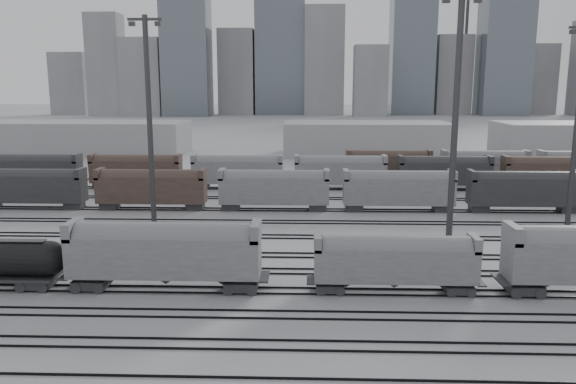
{
  "coord_description": "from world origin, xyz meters",
  "views": [
    {
      "loc": [
        -4.57,
        -43.6,
        17.08
      ],
      "look_at": [
        -6.84,
        24.51,
        4.0
      ],
      "focal_mm": 35.0,
      "sensor_mm": 36.0,
      "label": 1
    }
  ],
  "objects": [
    {
      "name": "ground",
      "position": [
        0.0,
        0.0,
        0.0
      ],
      "size": [
        900.0,
        900.0,
        0.0
      ],
      "primitive_type": "plane",
      "color": "silver",
      "rests_on": "ground"
    },
    {
      "name": "tracks",
      "position": [
        0.0,
        17.5,
        0.08
      ],
      "size": [
        220.0,
        71.5,
        0.16
      ],
      "color": "black",
      "rests_on": "ground"
    },
    {
      "name": "hopper_car_a",
      "position": [
        -16.36,
        1.0,
        3.55
      ],
      "size": [
        16.05,
        3.19,
        5.74
      ],
      "color": "#262729",
      "rests_on": "ground"
    },
    {
      "name": "hopper_car_b",
      "position": [
        2.78,
        1.0,
        2.96
      ],
      "size": [
        13.39,
        2.66,
        4.79
      ],
      "color": "#262729",
      "rests_on": "ground"
    },
    {
      "name": "light_mast_b",
      "position": [
        -22.95,
        21.68,
        13.17
      ],
      "size": [
        3.97,
        0.64,
        24.83
      ],
      "color": "#343537",
      "rests_on": "ground"
    },
    {
      "name": "light_mast_c",
      "position": [
        11.07,
        16.35,
        14.08
      ],
      "size": [
        4.25,
        0.68,
        26.55
      ],
      "color": "#343537",
      "rests_on": "ground"
    },
    {
      "name": "bg_string_near",
      "position": [
        8.0,
        32.0,
        2.8
      ],
      "size": [
        151.0,
        3.0,
        5.6
      ],
      "color": "gray",
      "rests_on": "ground"
    },
    {
      "name": "bg_string_mid",
      "position": [
        18.0,
        48.0,
        2.8
      ],
      "size": [
        151.0,
        3.0,
        5.6
      ],
      "color": "#262729",
      "rests_on": "ground"
    },
    {
      "name": "bg_string_far",
      "position": [
        35.5,
        56.0,
        2.8
      ],
      "size": [
        66.0,
        3.0,
        5.6
      ],
      "color": "brown",
      "rests_on": "ground"
    },
    {
      "name": "warehouse_left",
      "position": [
        -60.0,
        95.0,
        4.0
      ],
      "size": [
        50.0,
        18.0,
        8.0
      ],
      "primitive_type": "cube",
      "color": "gray",
      "rests_on": "ground"
    },
    {
      "name": "warehouse_mid",
      "position": [
        10.0,
        95.0,
        4.0
      ],
      "size": [
        40.0,
        18.0,
        8.0
      ],
      "primitive_type": "cube",
      "color": "gray",
      "rests_on": "ground"
    },
    {
      "name": "warehouse_right",
      "position": [
        60.0,
        95.0,
        4.0
      ],
      "size": [
        35.0,
        18.0,
        8.0
      ],
      "primitive_type": "cube",
      "color": "gray",
      "rests_on": "ground"
    },
    {
      "name": "skyline",
      "position": [
        10.84,
        280.0,
        34.73
      ],
      "size": [
        316.0,
        22.4,
        95.0
      ],
      "color": "#979799",
      "rests_on": "ground"
    },
    {
      "name": "crane_left",
      "position": [
        -28.74,
        305.0,
        57.39
      ],
      "size": [
        42.0,
        1.8,
        100.0
      ],
      "color": "#343537",
      "rests_on": "ground"
    },
    {
      "name": "crane_right",
      "position": [
        91.26,
        305.0,
        57.39
      ],
      "size": [
        42.0,
        1.8,
        100.0
      ],
      "color": "#343537",
      "rests_on": "ground"
    }
  ]
}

